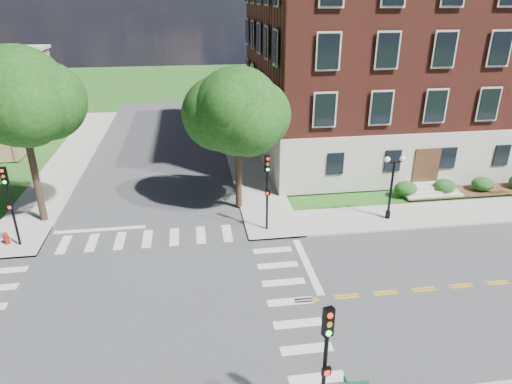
{
  "coord_description": "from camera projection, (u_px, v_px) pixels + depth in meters",
  "views": [
    {
      "loc": [
        3.0,
        -17.44,
        13.5
      ],
      "look_at": [
        6.42,
        5.99,
        3.2
      ],
      "focal_mm": 32.0,
      "sensor_mm": 36.0,
      "label": 1
    }
  ],
  "objects": [
    {
      "name": "ground",
      "position": [
        136.0,
        316.0,
        20.82
      ],
      "size": [
        160.0,
        160.0,
        0.0
      ],
      "primitive_type": "plane",
      "color": "#215B19",
      "rests_on": "ground"
    },
    {
      "name": "road_ew",
      "position": [
        136.0,
        316.0,
        20.81
      ],
      "size": [
        90.0,
        12.0,
        0.01
      ],
      "primitive_type": "cube",
      "color": "#3D3D3F",
      "rests_on": "ground"
    },
    {
      "name": "road_ns",
      "position": [
        136.0,
        316.0,
        20.81
      ],
      "size": [
        12.0,
        90.0,
        0.01
      ],
      "primitive_type": "cube",
      "color": "#3D3D3F",
      "rests_on": "ground"
    },
    {
      "name": "sidewalk_ne",
      "position": [
        349.0,
        175.0,
        36.78
      ],
      "size": [
        34.0,
        34.0,
        0.12
      ],
      "color": "#9E9B93",
      "rests_on": "ground"
    },
    {
      "name": "crosswalk_east",
      "position": [
        290.0,
        302.0,
        21.77
      ],
      "size": [
        2.2,
        10.2,
        0.02
      ],
      "primitive_type": null,
      "color": "silver",
      "rests_on": "ground"
    },
    {
      "name": "stop_bar_east",
      "position": [
        307.0,
        265.0,
        24.7
      ],
      "size": [
        0.4,
        5.5,
        0.0
      ],
      "primitive_type": "cube",
      "color": "silver",
      "rests_on": "ground"
    },
    {
      "name": "main_building",
      "position": [
        425.0,
        57.0,
        40.62
      ],
      "size": [
        30.6,
        22.4,
        16.5
      ],
      "color": "#B0AA9B",
      "rests_on": "ground"
    },
    {
      "name": "tree_c",
      "position": [
        19.0,
        97.0,
        26.32
      ],
      "size": [
        5.89,
        5.89,
        10.89
      ],
      "color": "black",
      "rests_on": "ground"
    },
    {
      "name": "tree_d",
      "position": [
        237.0,
        111.0,
        28.75
      ],
      "size": [
        5.65,
        5.65,
        9.42
      ],
      "color": "black",
      "rests_on": "ground"
    },
    {
      "name": "traffic_signal_se",
      "position": [
        326.0,
        354.0,
        14.23
      ],
      "size": [
        0.36,
        0.42,
        4.8
      ],
      "color": "black",
      "rests_on": "ground"
    },
    {
      "name": "traffic_signal_ne",
      "position": [
        267.0,
        183.0,
        27.08
      ],
      "size": [
        0.38,
        0.46,
        4.8
      ],
      "color": "black",
      "rests_on": "ground"
    },
    {
      "name": "traffic_signal_nw",
      "position": [
        9.0,
        196.0,
        25.29
      ],
      "size": [
        0.36,
        0.41,
        4.8
      ],
      "color": "black",
      "rests_on": "ground"
    },
    {
      "name": "twin_lamp_west",
      "position": [
        392.0,
        184.0,
        28.71
      ],
      "size": [
        1.36,
        0.36,
        4.23
      ],
      "color": "black",
      "rests_on": "ground"
    },
    {
      "name": "fire_hydrant",
      "position": [
        6.0,
        238.0,
        26.47
      ],
      "size": [
        0.35,
        0.35,
        0.75
      ],
      "color": "maroon",
      "rests_on": "ground"
    }
  ]
}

